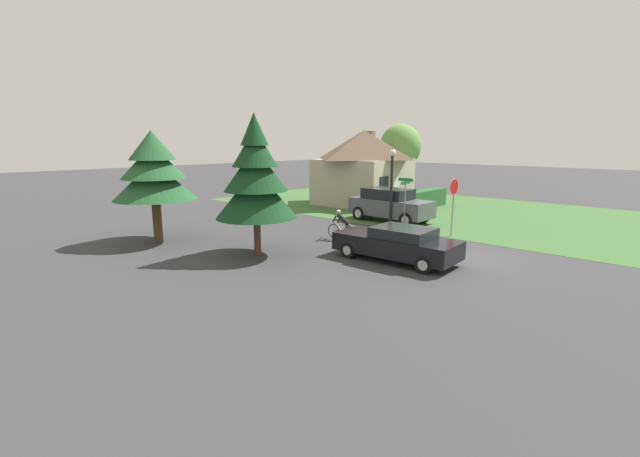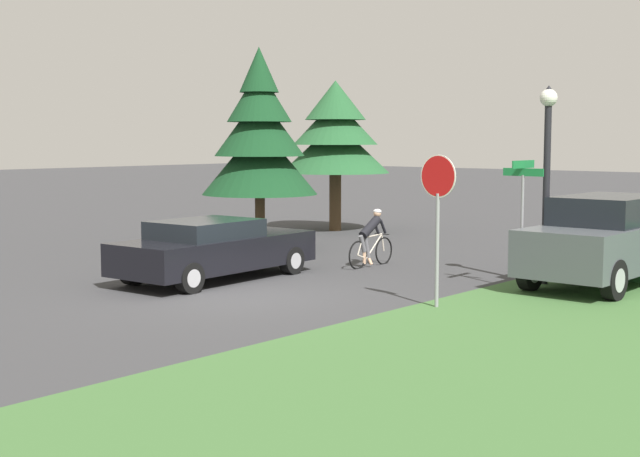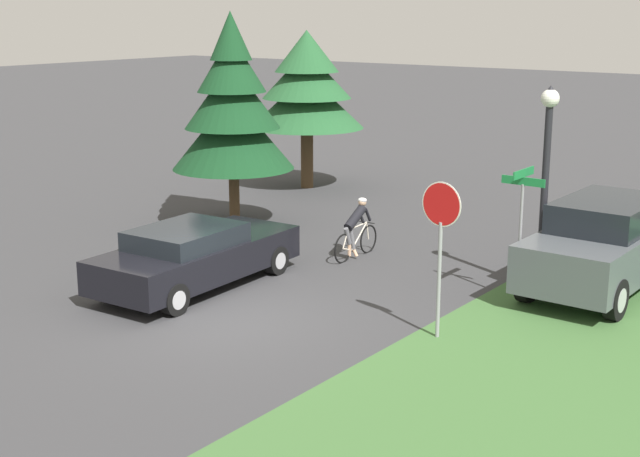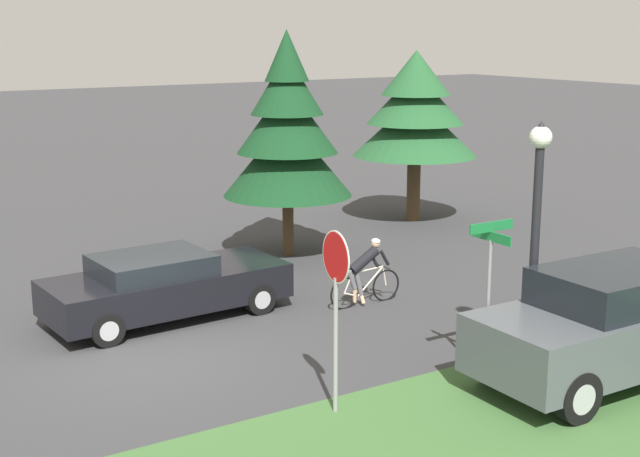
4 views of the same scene
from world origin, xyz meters
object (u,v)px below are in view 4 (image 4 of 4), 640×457
(cyclist, at_px, (365,273))
(conifer_tall_far, at_px, (415,111))
(parked_suv_right, at_px, (610,324))
(sedan_left_lane, at_px, (165,285))
(street_lamp, at_px, (537,210))
(conifer_tall_near, at_px, (287,133))
(street_name_sign, at_px, (489,271))
(stop_sign, at_px, (336,283))

(cyclist, distance_m, conifer_tall_far, 8.93)
(cyclist, distance_m, parked_suv_right, 5.57)
(sedan_left_lane, xyz_separation_m, street_lamp, (5.83, 4.16, 2.08))
(street_lamp, bearing_deg, parked_suv_right, 35.06)
(cyclist, bearing_deg, conifer_tall_near, 79.45)
(cyclist, distance_m, street_lamp, 4.90)
(street_name_sign, bearing_deg, parked_suv_right, 56.12)
(parked_suv_right, bearing_deg, street_name_sign, 146.57)
(stop_sign, height_order, conifer_tall_near, conifer_tall_near)
(parked_suv_right, xyz_separation_m, street_name_sign, (-1.11, -1.65, 0.88))
(parked_suv_right, height_order, street_lamp, street_lamp)
(cyclist, bearing_deg, parked_suv_right, -80.46)
(street_lamp, distance_m, conifer_tall_far, 11.98)
(sedan_left_lane, height_order, street_lamp, street_lamp)
(cyclist, relative_size, parked_suv_right, 0.37)
(stop_sign, bearing_deg, conifer_tall_far, -38.50)
(street_name_sign, bearing_deg, conifer_tall_far, 147.48)
(conifer_tall_far, bearing_deg, stop_sign, -42.84)
(cyclist, relative_size, stop_sign, 0.63)
(stop_sign, height_order, street_lamp, street_lamp)
(conifer_tall_far, bearing_deg, sedan_left_lane, -64.70)
(street_lamp, height_order, conifer_tall_far, conifer_tall_far)
(conifer_tall_far, bearing_deg, street_name_sign, -32.52)
(street_lamp, bearing_deg, conifer_tall_near, 176.95)
(cyclist, height_order, parked_suv_right, parked_suv_right)
(parked_suv_right, bearing_deg, conifer_tall_far, 67.00)
(sedan_left_lane, bearing_deg, conifer_tall_near, 30.64)
(cyclist, bearing_deg, street_name_sign, -99.22)
(parked_suv_right, xyz_separation_m, street_lamp, (-1.04, -0.73, 1.79))
(cyclist, bearing_deg, street_lamp, -87.28)
(cyclist, distance_m, stop_sign, 5.54)
(sedan_left_lane, xyz_separation_m, conifer_tall_far, (-4.68, 9.90, 2.58))
(conifer_tall_near, xyz_separation_m, conifer_tall_far, (-1.58, 5.26, 0.14))
(cyclist, distance_m, street_name_sign, 4.56)
(street_lamp, height_order, street_name_sign, street_lamp)
(sedan_left_lane, xyz_separation_m, cyclist, (1.39, 3.88, 0.00))
(parked_suv_right, xyz_separation_m, conifer_tall_near, (-9.96, -0.25, 2.15))
(conifer_tall_far, bearing_deg, street_lamp, -28.63)
(sedan_left_lane, bearing_deg, conifer_tall_far, 22.21)
(street_name_sign, bearing_deg, sedan_left_lane, -150.60)
(sedan_left_lane, distance_m, parked_suv_right, 8.43)
(street_name_sign, height_order, conifer_tall_near, conifer_tall_near)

